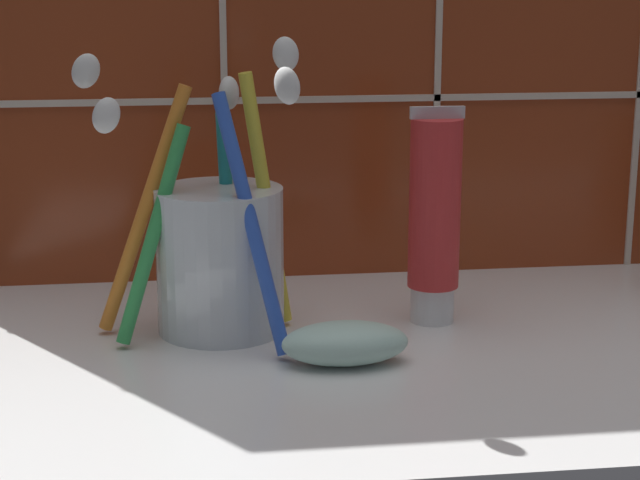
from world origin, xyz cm
name	(u,v)px	position (x,y,z in cm)	size (l,w,h in cm)	color
sink_counter	(469,360)	(0.00, 0.00, 1.00)	(64.85, 35.61, 2.00)	white
tile_wall_backsplash	(415,31)	(0.01, 18.05, 20.81)	(74.85, 1.72, 41.60)	#933819
toothbrush_cup	(219,251)	(-15.66, 5.01, 7.43)	(14.79, 12.34, 19.31)	silver
toothpaste_tube	(435,217)	(-1.25, 5.11, 9.28)	(3.62, 3.45, 14.66)	white
soap_bar	(345,343)	(-8.38, -2.27, 3.31)	(7.75, 4.11, 2.62)	silver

